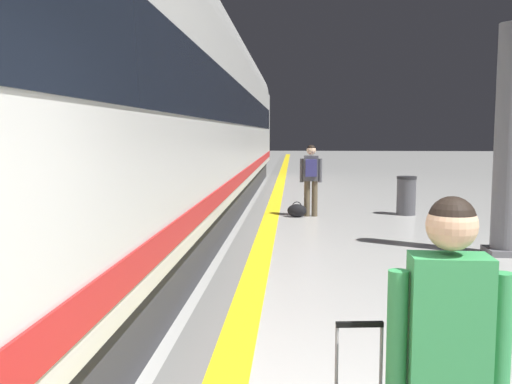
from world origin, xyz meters
name	(u,v)px	position (x,y,z in m)	size (l,w,h in m)	color
safety_line_strip	(268,226)	(-1.13, 10.00, 0.00)	(0.36, 80.00, 0.01)	yellow
tactile_edge_band	(254,226)	(-1.42, 10.00, 0.00)	(0.54, 80.00, 0.01)	slate
high_speed_train	(154,101)	(-3.16, 8.66, 2.50)	(2.94, 32.71, 4.97)	#38383D
traveller_foreground	(447,357)	(0.05, 0.74, 0.97)	(0.52, 0.22, 1.66)	brown
passenger_near	(311,174)	(-0.21, 11.43, 0.98)	(0.52, 0.32, 1.65)	brown
duffel_bag_near	(297,210)	(-0.53, 11.29, 0.15)	(0.44, 0.26, 0.36)	black
platform_pillar	(509,146)	(2.74, 7.47, 1.72)	(0.56, 0.56, 3.60)	slate
waste_bin	(406,196)	(2.04, 11.83, 0.46)	(0.46, 0.46, 0.91)	#4C4C51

